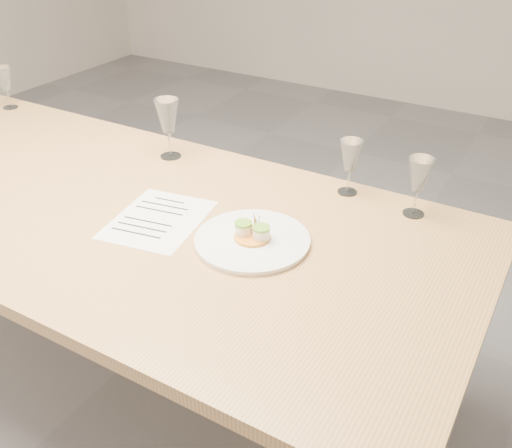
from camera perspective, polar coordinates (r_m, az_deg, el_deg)
The scene contains 8 objects.
ground at distance 2.30m, azimuth -13.39°, elevation -13.84°, with size 7.00×7.00×0.00m, color slate.
dining_table at distance 1.89m, azimuth -15.88°, elevation 1.00°, with size 2.40×1.00×0.75m.
dinner_plate at distance 1.54m, azimuth -0.37°, elevation -1.54°, with size 0.31×0.31×0.08m.
recipe_sheet at distance 1.68m, azimuth -9.75°, elevation 0.46°, with size 0.30×0.35×0.00m.
wine_glass_0 at distance 2.70m, azimuth -23.87°, elevation 13.07°, with size 0.07×0.07×0.18m.
wine_glass_1 at distance 2.01m, azimuth -8.84°, elevation 10.52°, with size 0.08×0.08×0.21m.
wine_glass_2 at distance 1.77m, azimuth 9.42°, elevation 6.64°, with size 0.07×0.07×0.18m.
wine_glass_3 at distance 1.69m, azimuth 16.02°, elevation 4.65°, with size 0.07×0.07×0.18m.
Camera 1 is at (1.24, -1.09, 1.60)m, focal length 40.00 mm.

